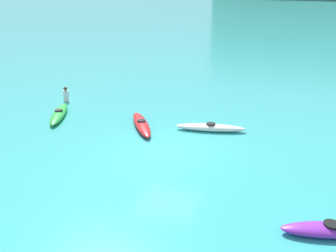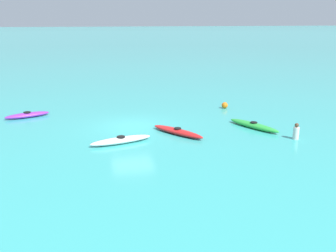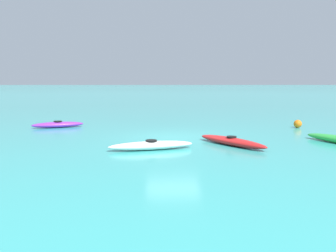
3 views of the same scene
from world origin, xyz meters
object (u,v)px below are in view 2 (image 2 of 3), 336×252
Objects in this scene: kayak_red at (178,132)px; kayak_purple at (27,115)px; kayak_white at (121,140)px; buoy_orange at (225,105)px; kayak_green at (254,125)px; person_near_shore at (296,132)px.

kayak_red is 1.12× the size of kayak_purple.
kayak_red and kayak_white have the same top height.
buoy_orange reaches higher than kayak_purple.
kayak_white is (7.86, 0.98, 0.00)m from kayak_green.
kayak_green is 7.71× the size of buoy_orange.
kayak_green is 3.88× the size of person_near_shore.
kayak_white is at bearing -8.90° from person_near_shore.
kayak_purple is 3.27× the size of person_near_shore.
kayak_purple is (13.23, -5.57, 0.00)m from kayak_green.
kayak_white is 1.16× the size of kayak_purple.
buoy_orange reaches higher than kayak_red.
person_near_shore is at bearing 98.20° from buoy_orange.
kayak_red is 0.94× the size of kayak_green.
kayak_white is at bearing 7.09° from kayak_green.
person_near_shore reaches higher than kayak_purple.
buoy_orange reaches higher than kayak_green.
kayak_red is at bearing -165.94° from kayak_white.
person_near_shore is at bearing 159.28° from kayak_red.
kayak_white is 8.47m from kayak_purple.
kayak_red is 7.12m from buoy_orange.
kayak_red and kayak_purple have the same top height.
buoy_orange is at bearing -81.80° from person_near_shore.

